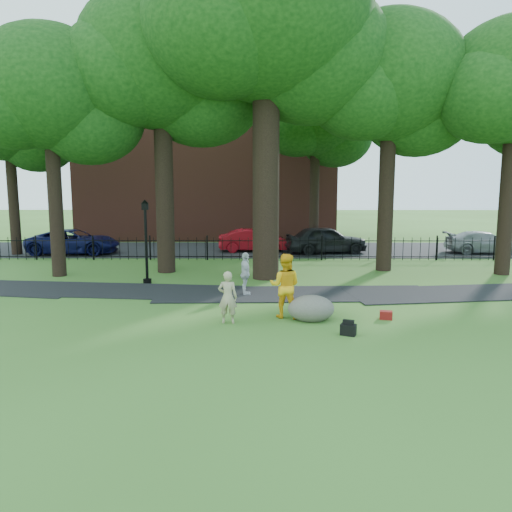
{
  "coord_description": "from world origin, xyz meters",
  "views": [
    {
      "loc": [
        -0.28,
        -13.86,
        4.05
      ],
      "look_at": [
        -0.38,
        2.0,
        1.7
      ],
      "focal_mm": 35.0,
      "sensor_mm": 36.0,
      "label": 1
    }
  ],
  "objects_px": {
    "big_tree": "(270,28)",
    "lamppost": "(146,243)",
    "woman": "(228,297)",
    "boulder": "(311,307)",
    "man": "(285,286)",
    "red_sedan": "(253,240)"
  },
  "relations": [
    {
      "from": "red_sedan",
      "to": "man",
      "type": "bearing_deg",
      "value": -179.96
    },
    {
      "from": "big_tree",
      "to": "red_sedan",
      "type": "distance_m",
      "value": 12.52
    },
    {
      "from": "boulder",
      "to": "lamppost",
      "type": "distance_m",
      "value": 8.21
    },
    {
      "from": "boulder",
      "to": "woman",
      "type": "bearing_deg",
      "value": -171.78
    },
    {
      "from": "big_tree",
      "to": "lamppost",
      "type": "xyz_separation_m",
      "value": [
        -4.94,
        -1.19,
        -8.49
      ]
    },
    {
      "from": "red_sedan",
      "to": "big_tree",
      "type": "bearing_deg",
      "value": -179.06
    },
    {
      "from": "boulder",
      "to": "red_sedan",
      "type": "relative_size",
      "value": 0.34
    },
    {
      "from": "woman",
      "to": "lamppost",
      "type": "xyz_separation_m",
      "value": [
        -3.62,
        5.75,
        0.88
      ]
    },
    {
      "from": "boulder",
      "to": "lamppost",
      "type": "bearing_deg",
      "value": 138.35
    },
    {
      "from": "woman",
      "to": "big_tree",
      "type": "bearing_deg",
      "value": -95.75
    },
    {
      "from": "red_sedan",
      "to": "woman",
      "type": "bearing_deg",
      "value": 173.47
    },
    {
      "from": "big_tree",
      "to": "man",
      "type": "xyz_separation_m",
      "value": [
        0.37,
        -6.29,
        -9.17
      ]
    },
    {
      "from": "big_tree",
      "to": "woman",
      "type": "bearing_deg",
      "value": -100.74
    },
    {
      "from": "woman",
      "to": "lamppost",
      "type": "relative_size",
      "value": 0.46
    },
    {
      "from": "woman",
      "to": "red_sedan",
      "type": "bearing_deg",
      "value": -87.08
    },
    {
      "from": "man",
      "to": "lamppost",
      "type": "distance_m",
      "value": 7.39
    },
    {
      "from": "man",
      "to": "woman",
      "type": "bearing_deg",
      "value": 32.24
    },
    {
      "from": "lamppost",
      "to": "red_sedan",
      "type": "height_order",
      "value": "lamppost"
    },
    {
      "from": "lamppost",
      "to": "red_sedan",
      "type": "relative_size",
      "value": 0.83
    },
    {
      "from": "big_tree",
      "to": "lamppost",
      "type": "height_order",
      "value": "big_tree"
    },
    {
      "from": "woman",
      "to": "lamppost",
      "type": "bearing_deg",
      "value": -52.8
    },
    {
      "from": "man",
      "to": "lamppost",
      "type": "bearing_deg",
      "value": -32.67
    }
  ]
}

